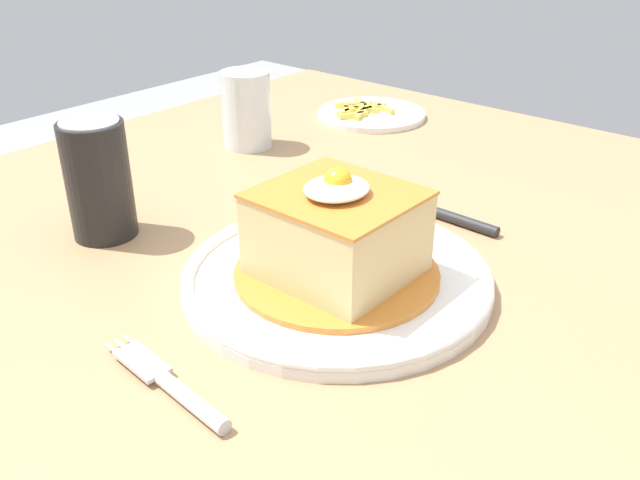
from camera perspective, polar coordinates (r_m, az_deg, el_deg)
The scene contains 8 objects.
dining_table at distance 0.75m, azimuth -5.91°, elevation -8.70°, with size 1.23×0.91×0.77m.
main_plate at distance 0.63m, azimuth 1.39°, elevation -3.05°, with size 0.28×0.28×0.02m.
sandwich_meal at distance 0.61m, azimuth 1.43°, elevation 0.28°, with size 0.19×0.19×0.11m.
fork at distance 0.52m, azimuth -11.99°, elevation -11.98°, with size 0.03×0.14×0.01m.
knife at distance 0.76m, azimuth 10.57°, elevation 1.99°, with size 0.02×0.17×0.01m.
soda_can at distance 0.73m, azimuth -18.00°, elevation 4.79°, with size 0.07×0.07×0.12m.
drinking_glass at distance 0.97m, azimuth -6.13°, elevation 10.35°, with size 0.07×0.07×0.10m.
side_plate_fries at distance 1.10m, azimuth 4.21°, elevation 10.46°, with size 0.17×0.17×0.02m.
Camera 1 is at (-0.41, -0.45, 1.10)m, focal length 38.38 mm.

